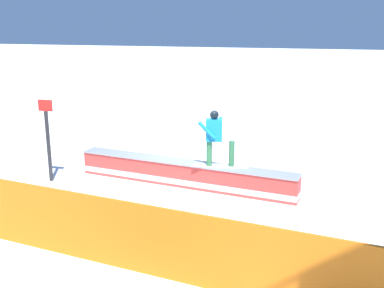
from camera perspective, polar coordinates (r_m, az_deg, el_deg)
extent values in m
plane|color=white|center=(12.39, -0.95, -5.10)|extent=(120.00, 120.00, 0.00)
cube|color=#D73D36|center=(12.29, -0.95, -3.73)|extent=(6.06, 1.36, 0.62)
cube|color=white|center=(12.34, -0.95, -4.42)|extent=(6.07, 1.38, 0.15)
cube|color=#91989E|center=(12.19, -0.96, -2.25)|extent=(6.07, 1.42, 0.04)
cube|color=silver|center=(11.82, 3.49, -2.71)|extent=(1.47, 0.52, 0.01)
cylinder|color=#367548|center=(11.73, 2.14, -1.13)|extent=(0.16, 0.16, 0.65)
cylinder|color=#367548|center=(11.72, 4.90, -1.18)|extent=(0.16, 0.16, 0.65)
cube|color=#198FCE|center=(11.57, 2.73, 1.73)|extent=(0.44, 0.31, 0.55)
sphere|color=black|center=(11.48, 2.76, 3.61)|extent=(0.22, 0.22, 0.22)
cylinder|color=#198FCE|center=(11.41, 1.81, 1.69)|extent=(0.45, 0.17, 0.46)
cylinder|color=#198FCE|center=(11.72, 3.25, 2.04)|extent=(0.23, 0.13, 0.56)
cube|color=orange|center=(8.39, -9.23, -10.85)|extent=(10.38, 1.63, 1.29)
cylinder|color=#262628|center=(13.03, -17.22, -0.30)|extent=(0.10, 0.10, 1.94)
cube|color=red|center=(12.79, -17.62, 4.54)|extent=(0.40, 0.04, 0.30)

